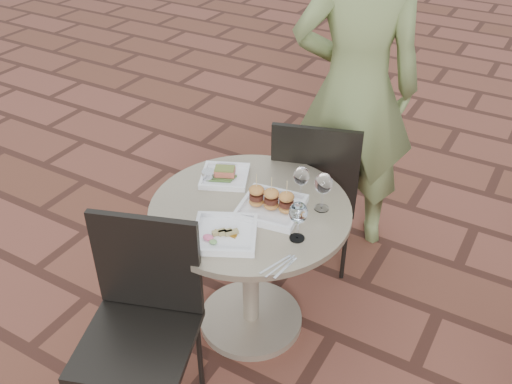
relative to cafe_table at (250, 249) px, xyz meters
The scene contains 13 objects.
ground 0.56m from the cafe_table, 92.90° to the right, with size 60.00×60.00×0.00m, color brown.
cafe_table is the anchor object (origin of this frame).
chair_far 0.58m from the cafe_table, 83.86° to the left, with size 0.55×0.55×0.93m.
chair_near 0.62m from the cafe_table, 103.75° to the right, with size 0.56×0.56×0.93m.
diner 1.04m from the cafe_table, 83.90° to the left, with size 0.69×0.45×1.89m, color olive.
plate_salmon 0.37m from the cafe_table, 148.40° to the left, with size 0.29×0.29×0.06m.
plate_sliders 0.30m from the cafe_table, 14.13° to the left, with size 0.30×0.30×0.17m.
plate_tuna 0.35m from the cafe_table, 85.97° to the right, with size 0.35×0.35×0.03m.
wine_glass_right 0.48m from the cafe_table, 18.50° to the right, with size 0.08×0.08×0.18m.
wine_glass_mid 0.43m from the cafe_table, 45.65° to the left, with size 0.07×0.07×0.17m.
wine_glass_far 0.49m from the cafe_table, 27.64° to the left, with size 0.08×0.08×0.18m.
steel_ramekin 0.40m from the cafe_table, 162.67° to the left, with size 0.06×0.06×0.05m, color silver.
cutlery_set 0.48m from the cafe_table, 42.89° to the right, with size 0.08×0.17×0.00m, color silver, non-canonical shape.
Camera 1 is at (1.06, -1.46, 2.22)m, focal length 40.00 mm.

